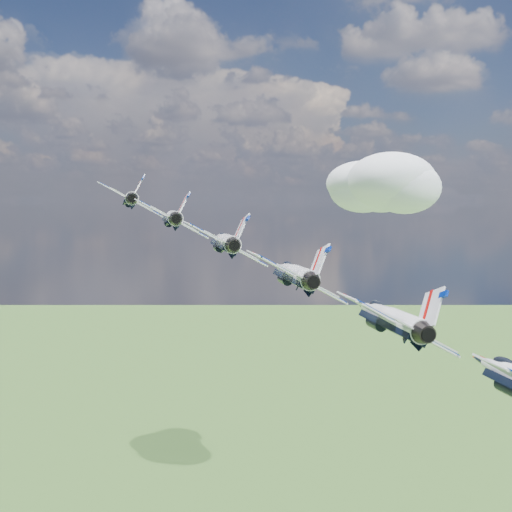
# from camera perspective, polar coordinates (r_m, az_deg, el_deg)

# --- Properties ---
(cloud_far) EXTENTS (59.50, 46.75, 23.37)m
(cloud_far) POSITION_cam_1_polar(r_m,az_deg,el_deg) (322.80, 11.01, 6.08)
(cloud_far) COLOR white
(jet_0) EXTENTS (14.47, 17.01, 8.52)m
(jet_0) POSITION_cam_1_polar(r_m,az_deg,el_deg) (94.70, -11.01, 5.04)
(jet_0) COLOR white
(jet_1) EXTENTS (14.47, 17.01, 8.52)m
(jet_1) POSITION_cam_1_polar(r_m,az_deg,el_deg) (83.36, -7.46, 3.43)
(jet_1) COLOR white
(jet_2) EXTENTS (14.47, 17.01, 8.52)m
(jet_2) POSITION_cam_1_polar(r_m,az_deg,el_deg) (72.53, -2.85, 1.31)
(jet_2) COLOR white
(jet_3) EXTENTS (14.47, 17.01, 8.52)m
(jet_3) POSITION_cam_1_polar(r_m,az_deg,el_deg) (62.46, 3.31, -1.53)
(jet_3) COLOR white
(jet_4) EXTENTS (14.47, 17.01, 8.52)m
(jet_4) POSITION_cam_1_polar(r_m,az_deg,el_deg) (53.58, 11.69, -5.34)
(jet_4) COLOR silver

